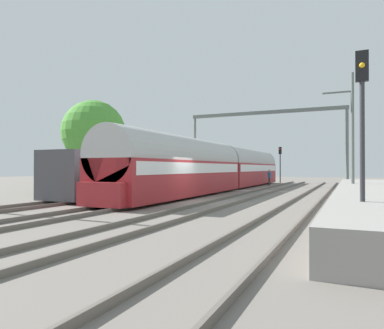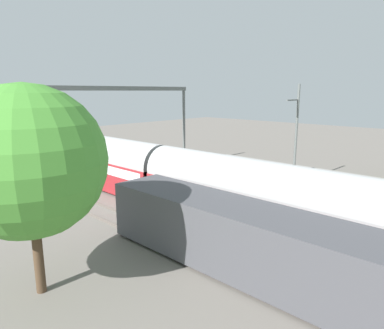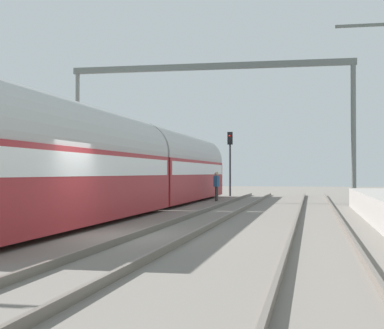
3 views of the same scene
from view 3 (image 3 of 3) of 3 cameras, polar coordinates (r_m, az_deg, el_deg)
ground at (r=16.34m, az=-9.26°, el=-6.63°), size 120.00×120.00×0.00m
track_west at (r=17.11m, az=-15.47°, el=-6.08°), size 1.52×60.00×0.16m
track_east at (r=15.76m, az=-2.50°, el=-6.56°), size 1.52×60.00×0.16m
track_far_east at (r=15.32m, az=12.03°, el=-6.71°), size 1.52×60.00×0.16m
passenger_train at (r=27.19m, az=-5.13°, el=-0.14°), size 2.93×32.85×3.82m
person_crossing at (r=35.74m, az=2.32°, el=-1.81°), size 0.31×0.44×1.73m
railway_signal_far at (r=43.36m, az=3.60°, el=0.93°), size 0.36×0.30×4.59m
catenary_gantry at (r=34.40m, az=1.62°, el=6.25°), size 16.19×0.28×7.86m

